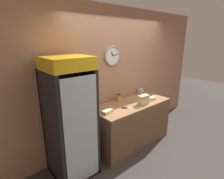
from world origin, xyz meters
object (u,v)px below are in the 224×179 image
at_px(sandwich_flat_left, 107,112).
at_px(sandwich_flat_right, 150,98).
at_px(condiment_jar, 119,98).
at_px(napkin_dispenser, 141,91).
at_px(beverage_cooler, 68,113).
at_px(sandwich_stack_middle, 144,100).
at_px(sandwich_stack_top, 144,97).
at_px(chefs_knife, 128,108).
at_px(sandwich_stack_bottom, 143,103).

relative_size(sandwich_flat_left, sandwich_flat_right, 0.85).
height_order(condiment_jar, napkin_dispenser, condiment_jar).
height_order(beverage_cooler, napkin_dispenser, beverage_cooler).
relative_size(sandwich_stack_middle, sandwich_flat_right, 0.95).
xyz_separation_m(sandwich_stack_middle, sandwich_stack_top, (0.00, 0.00, 0.06)).
bearing_deg(sandwich_flat_right, chefs_knife, -178.84).
bearing_deg(sandwich_flat_left, chefs_knife, -10.62).
height_order(sandwich_stack_bottom, chefs_knife, sandwich_stack_bottom).
relative_size(sandwich_stack_bottom, sandwich_flat_right, 0.92).
xyz_separation_m(sandwich_flat_right, condiment_jar, (-0.56, 0.36, 0.05)).
bearing_deg(sandwich_stack_top, napkin_dispenser, 44.90).
relative_size(beverage_cooler, sandwich_stack_top, 8.15).
bearing_deg(napkin_dispenser, sandwich_flat_left, -165.17).
bearing_deg(beverage_cooler, sandwich_flat_left, -10.79).
xyz_separation_m(sandwich_stack_top, napkin_dispenser, (0.47, 0.47, -0.09)).
relative_size(sandwich_stack_bottom, sandwich_flat_left, 1.08).
distance_m(sandwich_stack_top, condiment_jar, 0.51).
bearing_deg(beverage_cooler, sandwich_stack_bottom, -9.90).
relative_size(sandwich_stack_top, napkin_dispenser, 1.92).
bearing_deg(chefs_knife, sandwich_flat_left, 169.38).
distance_m(sandwich_stack_top, chefs_knife, 0.41).
relative_size(sandwich_stack_middle, chefs_knife, 0.91).
height_order(sandwich_stack_bottom, napkin_dispenser, napkin_dispenser).
bearing_deg(beverage_cooler, sandwich_stack_middle, -9.90).
distance_m(sandwich_stack_bottom, condiment_jar, 0.50).
xyz_separation_m(condiment_jar, napkin_dispenser, (0.73, 0.04, -0.02)).
relative_size(beverage_cooler, sandwich_stack_middle, 7.95).
bearing_deg(beverage_cooler, napkin_dispenser, 6.21).
xyz_separation_m(beverage_cooler, sandwich_flat_right, (1.77, -0.19, -0.11)).
xyz_separation_m(beverage_cooler, sandwich_stack_middle, (1.47, -0.26, -0.05)).
bearing_deg(chefs_knife, condiment_jar, 72.30).
relative_size(sandwich_flat_left, napkin_dispenser, 1.76).
bearing_deg(sandwich_stack_bottom, condiment_jar, 121.88).
height_order(sandwich_stack_bottom, sandwich_flat_right, sandwich_stack_bottom).
bearing_deg(sandwich_stack_middle, sandwich_flat_left, 170.84).
relative_size(beverage_cooler, sandwich_flat_left, 8.90).
distance_m(sandwich_flat_right, chefs_knife, 0.68).
xyz_separation_m(beverage_cooler, sandwich_stack_bottom, (1.47, -0.26, -0.11)).
distance_m(sandwich_flat_right, condiment_jar, 0.67).
bearing_deg(sandwich_stack_middle, condiment_jar, 121.88).
bearing_deg(chefs_knife, sandwich_stack_middle, -7.55).
distance_m(sandwich_flat_left, sandwich_flat_right, 1.11).
xyz_separation_m(beverage_cooler, napkin_dispenser, (1.93, 0.21, -0.08)).
height_order(sandwich_stack_top, napkin_dispenser, sandwich_stack_top).
bearing_deg(condiment_jar, beverage_cooler, -171.98).
bearing_deg(beverage_cooler, chefs_knife, -10.72).
distance_m(sandwich_stack_bottom, sandwich_stack_top, 0.12).
distance_m(beverage_cooler, sandwich_stack_middle, 1.49).
xyz_separation_m(sandwich_flat_left, sandwich_flat_right, (1.10, -0.06, 0.00)).
distance_m(chefs_knife, napkin_dispenser, 0.95).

